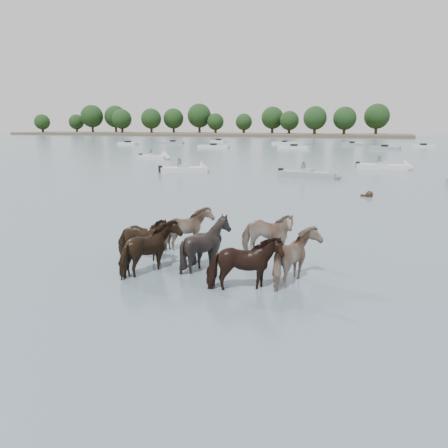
% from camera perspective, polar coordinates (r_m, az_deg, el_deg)
% --- Properties ---
extents(ground, '(400.00, 400.00, 0.00)m').
position_cam_1_polar(ground, '(13.84, -1.06, -4.90)').
color(ground, slate).
rests_on(ground, ground).
extents(shoreline, '(160.00, 30.00, 1.00)m').
position_cam_1_polar(shoreline, '(178.75, -3.76, 11.46)').
color(shoreline, '#4C4233').
rests_on(shoreline, ground).
extents(pony_herd, '(6.84, 4.76, 1.66)m').
position_cam_1_polar(pony_herd, '(13.20, -1.53, -2.85)').
color(pony_herd, black).
rests_on(pony_herd, ground).
extents(swimming_pony, '(0.72, 0.44, 0.44)m').
position_cam_1_polar(swimming_pony, '(27.72, 18.10, 3.58)').
color(swimming_pony, black).
rests_on(swimming_pony, ground).
extents(motorboat_a, '(4.68, 3.82, 1.92)m').
position_cam_1_polar(motorboat_a, '(40.12, -4.24, 6.99)').
color(motorboat_a, silver).
rests_on(motorboat_a, ground).
extents(motorboat_b, '(5.41, 2.25, 1.92)m').
position_cam_1_polar(motorboat_b, '(36.46, 11.88, 6.18)').
color(motorboat_b, gray).
rests_on(motorboat_b, ground).
extents(motorboat_c, '(5.38, 2.12, 1.92)m').
position_cam_1_polar(motorboat_c, '(45.27, 20.71, 6.85)').
color(motorboat_c, silver).
rests_on(motorboat_c, ground).
extents(motorboat_f, '(4.62, 1.89, 1.92)m').
position_cam_1_polar(motorboat_f, '(55.82, -8.42, 8.48)').
color(motorboat_f, silver).
rests_on(motorboat_f, ground).
extents(distant_flotilla, '(103.16, 26.67, 0.93)m').
position_cam_1_polar(distant_flotilla, '(88.23, 18.23, 9.50)').
color(distant_flotilla, silver).
rests_on(distant_flotilla, ground).
extents(treeline, '(144.68, 22.68, 12.57)m').
position_cam_1_polar(treeline, '(180.99, -4.22, 13.44)').
color(treeline, '#382619').
rests_on(treeline, ground).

